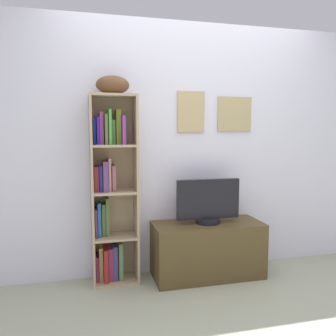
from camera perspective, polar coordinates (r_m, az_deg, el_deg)
The scene contains 6 objects.
ground at distance 2.54m, azimuth 11.83°, elevation -25.86°, with size 5.20×5.20×0.04m, color #9EA488.
back_wall at distance 3.21m, azimuth 3.63°, elevation 3.26°, with size 4.80×0.08×2.31m.
bookshelf at distance 2.99m, azimuth -9.60°, elevation -4.34°, with size 0.39×0.26×1.63m.
football at distance 2.94m, azimuth -9.30°, elevation 13.62°, with size 0.28×0.16×0.16m, color brown.
tv_stand at distance 3.20m, azimuth 6.67°, elevation -13.47°, with size 0.99×0.42×0.50m.
television at distance 3.08m, azimuth 6.77°, elevation -5.74°, with size 0.58×0.22×0.40m.
Camera 1 is at (-0.95, -1.93, 1.32)m, focal length 36.22 mm.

